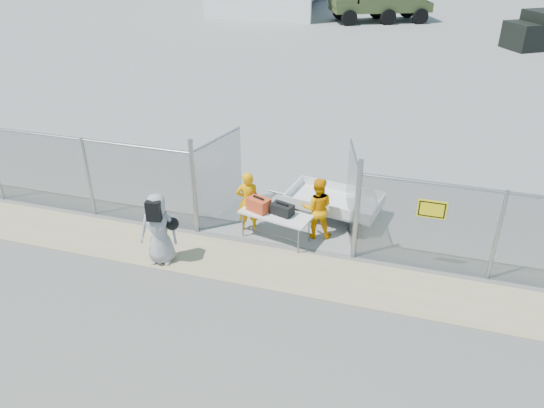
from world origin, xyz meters
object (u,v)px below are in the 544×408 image
(security_worker_left, at_px, (248,202))
(visitor, at_px, (159,229))
(utility_trailer, at_px, (334,205))
(folding_table, at_px, (276,226))
(security_worker_right, at_px, (317,208))

(security_worker_left, relative_size, visitor, 0.93)
(utility_trailer, bearing_deg, folding_table, -119.56)
(security_worker_left, xyz_separation_m, security_worker_right, (1.73, 0.21, -0.01))
(folding_table, relative_size, utility_trailer, 0.56)
(security_worker_left, height_order, utility_trailer, security_worker_left)
(folding_table, xyz_separation_m, utility_trailer, (1.17, 1.47, 0.01))
(folding_table, bearing_deg, security_worker_left, 174.46)
(security_worker_right, distance_m, utility_trailer, 1.12)
(security_worker_left, height_order, visitor, visitor)
(visitor, relative_size, utility_trailer, 0.56)
(security_worker_left, distance_m, visitor, 2.41)
(security_worker_left, bearing_deg, visitor, 31.85)
(folding_table, relative_size, visitor, 1.00)
(security_worker_right, distance_m, visitor, 3.83)
(security_worker_right, bearing_deg, security_worker_left, -4.91)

